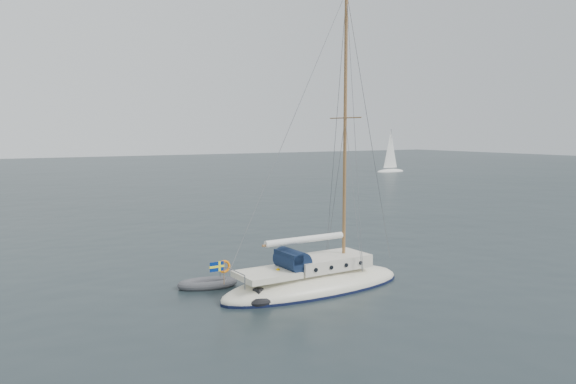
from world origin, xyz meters
TOP-DOWN VIEW (x-y plane):
  - ground at (0.00, 0.00)m, footprint 300.00×300.00m
  - sailboat at (-1.99, -1.73)m, footprint 10.48×3.14m
  - dinghy at (-6.25, 1.35)m, footprint 2.98×1.35m
  - rib at (-4.25, -1.86)m, footprint 3.87×1.76m
  - distant_yacht_b at (53.67, 56.60)m, footprint 6.42×3.43m

SIDE VIEW (x-z plane):
  - ground at x=0.00m, z-range 0.00..0.00m
  - dinghy at x=-6.25m, z-range -0.03..0.40m
  - rib at x=-4.25m, z-range -0.46..0.91m
  - sailboat at x=-1.99m, z-range -6.33..8.59m
  - distant_yacht_b at x=53.67m, z-range -0.62..7.89m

